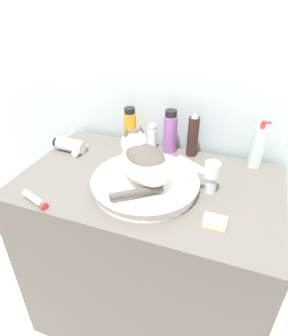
# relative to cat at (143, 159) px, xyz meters

# --- Properties ---
(wall_back) EXTENTS (8.00, 0.05, 2.40)m
(wall_back) POSITION_rel_cat_xyz_m (0.00, 0.42, 0.19)
(wall_back) COLOR silver
(wall_back) RESTS_ON ground_plane
(vanity_counter) EXTENTS (1.05, 0.63, 0.89)m
(vanity_counter) POSITION_rel_cat_xyz_m (0.00, 0.05, -0.57)
(vanity_counter) COLOR #56514C
(vanity_counter) RESTS_ON ground_plane
(sink_basin) EXTENTS (0.42, 0.42, 0.05)m
(sink_basin) POSITION_rel_cat_xyz_m (0.01, -0.01, -0.10)
(sink_basin) COLOR white
(sink_basin) RESTS_ON vanity_counter
(cat) EXTENTS (0.30, 0.34, 0.17)m
(cat) POSITION_rel_cat_xyz_m (0.00, 0.00, 0.00)
(cat) COLOR silver
(cat) RESTS_ON sink_basin
(faucet) EXTENTS (0.16, 0.08, 0.15)m
(faucet) POSITION_rel_cat_xyz_m (0.24, 0.06, -0.04)
(faucet) COLOR silver
(faucet) RESTS_ON vanity_counter
(hairspray_can_black) EXTENTS (0.05, 0.05, 0.21)m
(hairspray_can_black) POSITION_rel_cat_xyz_m (0.12, 0.32, -0.03)
(hairspray_can_black) COLOR #331E19
(hairspray_can_black) RESTS_ON vanity_counter
(shampoo_bottle_tall) EXTENTS (0.06, 0.06, 0.19)m
(shampoo_bottle_tall) POSITION_rel_cat_xyz_m (-0.19, 0.32, -0.03)
(shampoo_bottle_tall) COLOR orange
(shampoo_bottle_tall) RESTS_ON vanity_counter
(deodorant_stick) EXTENTS (0.05, 0.05, 0.13)m
(deodorant_stick) POSITION_rel_cat_xyz_m (-0.08, 0.32, -0.06)
(deodorant_stick) COLOR silver
(deodorant_stick) RESTS_ON vanity_counter
(soap_pump_bottle) EXTENTS (0.06, 0.06, 0.21)m
(soap_pump_bottle) POSITION_rel_cat_xyz_m (0.40, 0.32, -0.03)
(soap_pump_bottle) COLOR silver
(soap_pump_bottle) RESTS_ON vanity_counter
(mouthwash_bottle) EXTENTS (0.06, 0.06, 0.20)m
(mouthwash_bottle) POSITION_rel_cat_xyz_m (0.01, 0.32, -0.03)
(mouthwash_bottle) COLOR #93569E
(mouthwash_bottle) RESTS_ON vanity_counter
(cream_tube) EXTENTS (0.13, 0.07, 0.03)m
(cream_tube) POSITION_rel_cat_xyz_m (-0.33, -0.23, -0.11)
(cream_tube) COLOR silver
(cream_tube) RESTS_ON vanity_counter
(hair_dryer) EXTENTS (0.16, 0.09, 0.06)m
(hair_dryer) POSITION_rel_cat_xyz_m (-0.42, 0.15, -0.10)
(hair_dryer) COLOR silver
(hair_dryer) RESTS_ON vanity_counter
(soap_bar) EXTENTS (0.08, 0.05, 0.02)m
(soap_bar) POSITION_rel_cat_xyz_m (0.30, -0.12, -0.11)
(soap_bar) COLOR beige
(soap_bar) RESTS_ON vanity_counter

